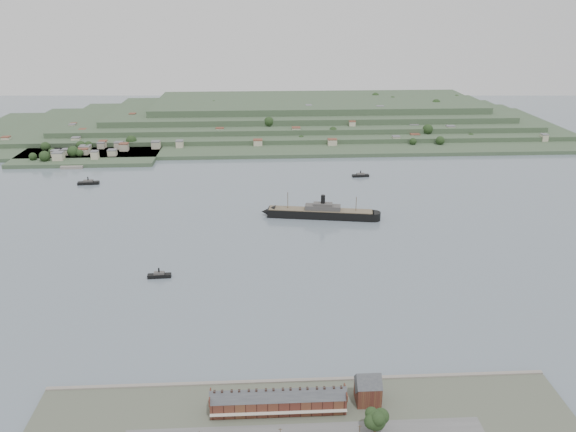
{
  "coord_description": "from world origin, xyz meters",
  "views": [
    {
      "loc": [
        -15.99,
        -353.51,
        159.26
      ],
      "look_at": [
        4.55,
        30.0,
        11.07
      ],
      "focal_mm": 35.0,
      "sensor_mm": 36.0,
      "label": 1
    }
  ],
  "objects_px": {
    "terrace_row": "(278,401)",
    "gabled_building": "(368,389)",
    "fig_tree": "(376,419)",
    "steamship": "(318,213)",
    "tugboat": "(159,275)"
  },
  "relations": [
    {
      "from": "tugboat",
      "to": "steamship",
      "type": "bearing_deg",
      "value": 41.78
    },
    {
      "from": "gabled_building",
      "to": "steamship",
      "type": "relative_size",
      "value": 0.15
    },
    {
      "from": "gabled_building",
      "to": "tugboat",
      "type": "xyz_separation_m",
      "value": [
        -105.94,
        122.0,
        -6.62
      ]
    },
    {
      "from": "terrace_row",
      "to": "steamship",
      "type": "bearing_deg",
      "value": 80.05
    },
    {
      "from": "tugboat",
      "to": "fig_tree",
      "type": "height_order",
      "value": "fig_tree"
    },
    {
      "from": "terrace_row",
      "to": "steamship",
      "type": "height_order",
      "value": "steamship"
    },
    {
      "from": "terrace_row",
      "to": "tugboat",
      "type": "height_order",
      "value": "terrace_row"
    },
    {
      "from": "terrace_row",
      "to": "fig_tree",
      "type": "relative_size",
      "value": 4.9
    },
    {
      "from": "gabled_building",
      "to": "fig_tree",
      "type": "height_order",
      "value": "gabled_building"
    },
    {
      "from": "steamship",
      "to": "tugboat",
      "type": "distance_m",
      "value": 144.04
    },
    {
      "from": "steamship",
      "to": "terrace_row",
      "type": "bearing_deg",
      "value": -99.95
    },
    {
      "from": "gabled_building",
      "to": "fig_tree",
      "type": "bearing_deg",
      "value": -90.97
    },
    {
      "from": "tugboat",
      "to": "fig_tree",
      "type": "relative_size",
      "value": 1.27
    },
    {
      "from": "terrace_row",
      "to": "gabled_building",
      "type": "relative_size",
      "value": 3.95
    },
    {
      "from": "steamship",
      "to": "fig_tree",
      "type": "distance_m",
      "value": 236.97
    }
  ]
}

